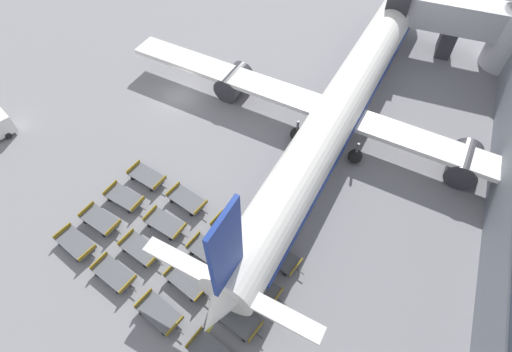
% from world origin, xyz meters
% --- Properties ---
extents(ground_plane, '(500.00, 500.00, 0.00)m').
position_xyz_m(ground_plane, '(0.00, 0.00, 0.00)').
color(ground_plane, gray).
extents(jet_bridge, '(16.08, 5.35, 6.55)m').
position_xyz_m(jet_bridge, '(25.64, 18.79, 3.86)').
color(jet_bridge, silver).
rests_on(jet_bridge, ground_plane).
extents(airplane, '(44.95, 47.57, 11.70)m').
position_xyz_m(airplane, '(16.26, 2.64, 3.04)').
color(airplane, white).
rests_on(airplane, ground_plane).
extents(baggage_dolly_row_near_col_a, '(3.94, 2.33, 0.92)m').
position_xyz_m(baggage_dolly_row_near_col_a, '(1.63, -18.23, 0.48)').
color(baggage_dolly_row_near_col_a, '#515459').
rests_on(baggage_dolly_row_near_col_a, ground_plane).
extents(baggage_dolly_row_near_col_b, '(3.94, 2.24, 0.92)m').
position_xyz_m(baggage_dolly_row_near_col_b, '(5.78, -19.10, 0.48)').
color(baggage_dolly_row_near_col_b, '#515459').
rests_on(baggage_dolly_row_near_col_b, ground_plane).
extents(baggage_dolly_row_near_col_c, '(3.94, 2.33, 0.92)m').
position_xyz_m(baggage_dolly_row_near_col_c, '(10.30, -20.21, 0.48)').
color(baggage_dolly_row_near_col_c, '#515459').
rests_on(baggage_dolly_row_near_col_c, ground_plane).
extents(baggage_dolly_row_mid_a_col_a, '(3.94, 2.14, 0.92)m').
position_xyz_m(baggage_dolly_row_mid_a_col_a, '(2.06, -15.77, 0.48)').
color(baggage_dolly_row_mid_a_col_a, '#515459').
rests_on(baggage_dolly_row_mid_a_col_a, ground_plane).
extents(baggage_dolly_row_mid_a_col_b, '(3.94, 2.22, 0.92)m').
position_xyz_m(baggage_dolly_row_mid_a_col_b, '(6.44, -16.65, 0.48)').
color(baggage_dolly_row_mid_a_col_b, '#515459').
rests_on(baggage_dolly_row_mid_a_col_b, ground_plane).
extents(baggage_dolly_row_mid_a_col_c, '(3.94, 2.34, 0.92)m').
position_xyz_m(baggage_dolly_row_mid_a_col_c, '(10.89, -17.45, 0.48)').
color(baggage_dolly_row_mid_a_col_c, '#515459').
rests_on(baggage_dolly_row_mid_a_col_c, ground_plane).
extents(baggage_dolly_row_mid_a_col_d, '(3.94, 2.28, 0.92)m').
position_xyz_m(baggage_dolly_row_mid_a_col_d, '(15.34, -18.45, 0.48)').
color(baggage_dolly_row_mid_a_col_d, '#515459').
rests_on(baggage_dolly_row_mid_a_col_d, ground_plane).
extents(baggage_dolly_row_mid_b_col_a, '(3.93, 2.03, 0.92)m').
position_xyz_m(baggage_dolly_row_mid_b_col_a, '(2.53, -13.20, 0.48)').
color(baggage_dolly_row_mid_b_col_a, '#515459').
rests_on(baggage_dolly_row_mid_b_col_a, ground_plane).
extents(baggage_dolly_row_mid_b_col_b, '(3.94, 2.08, 0.92)m').
position_xyz_m(baggage_dolly_row_mid_b_col_b, '(6.94, -13.99, 0.48)').
color(baggage_dolly_row_mid_b_col_b, '#515459').
rests_on(baggage_dolly_row_mid_b_col_b, ground_plane).
extents(baggage_dolly_row_mid_b_col_c, '(3.94, 2.24, 0.92)m').
position_xyz_m(baggage_dolly_row_mid_b_col_c, '(11.24, -14.81, 0.48)').
color(baggage_dolly_row_mid_b_col_c, '#515459').
rests_on(baggage_dolly_row_mid_b_col_c, ground_plane).
extents(baggage_dolly_row_mid_b_col_d, '(3.94, 2.13, 0.92)m').
position_xyz_m(baggage_dolly_row_mid_b_col_d, '(15.73, -15.81, 0.48)').
color(baggage_dolly_row_mid_b_col_d, '#515459').
rests_on(baggage_dolly_row_mid_b_col_d, ground_plane).
extents(baggage_dolly_row_far_col_a, '(3.94, 2.14, 0.92)m').
position_xyz_m(baggage_dolly_row_far_col_a, '(3.01, -10.59, 0.48)').
color(baggage_dolly_row_far_col_a, '#515459').
rests_on(baggage_dolly_row_far_col_a, ground_plane).
extents(baggage_dolly_row_far_col_b, '(3.94, 2.27, 0.92)m').
position_xyz_m(baggage_dolly_row_far_col_b, '(7.38, -11.33, 0.48)').
color(baggage_dolly_row_far_col_b, '#515459').
rests_on(baggage_dolly_row_far_col_b, ground_plane).
extents(baggage_dolly_row_far_col_c, '(3.94, 2.24, 0.92)m').
position_xyz_m(baggage_dolly_row_far_col_c, '(11.97, -12.30, 0.48)').
color(baggage_dolly_row_far_col_c, '#515459').
rests_on(baggage_dolly_row_far_col_c, ground_plane).
extents(baggage_dolly_row_far_col_d, '(3.94, 2.34, 0.92)m').
position_xyz_m(baggage_dolly_row_far_col_d, '(16.18, -13.05, 0.48)').
color(baggage_dolly_row_far_col_d, '#515459').
rests_on(baggage_dolly_row_far_col_d, ground_plane).
extents(stand_guidance_stripe, '(2.44, 25.89, 0.01)m').
position_xyz_m(stand_guidance_stripe, '(14.75, -7.59, 0.00)').
color(stand_guidance_stripe, yellow).
rests_on(stand_guidance_stripe, ground_plane).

